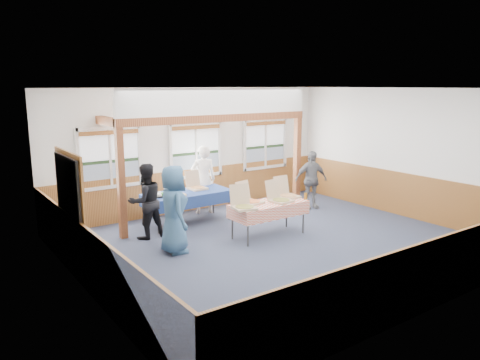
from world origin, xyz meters
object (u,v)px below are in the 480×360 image
person_grey (311,180)px  man_blue (174,209)px  woman_black (146,201)px  woman_white (203,179)px  table_left (187,194)px  table_right (269,205)px

person_grey → man_blue: bearing=-149.8°
woman_black → person_grey: (4.66, -0.20, -0.04)m
woman_black → man_blue: (0.09, -1.14, 0.06)m
woman_white → person_grey: (2.61, -1.23, -0.11)m
woman_white → man_blue: bearing=67.3°
table_left → man_blue: 2.02m
table_right → man_blue: man_blue is taller
table_right → woman_white: size_ratio=0.99×
table_left → table_right: size_ratio=1.28×
table_left → table_right: (0.95, -1.92, -0.01)m
woman_white → table_right: bearing=113.8°
man_blue → woman_white: bearing=-31.9°
table_left → person_grey: person_grey is taller
table_right → person_grey: bearing=24.0°
woman_white → table_left: bearing=54.9°
woman_white → woman_black: woman_white is taller
table_left → man_blue: man_blue is taller
person_grey → table_left: bearing=-172.8°
table_left → person_grey: bearing=1.3°
woman_white → woman_black: 2.29m
table_right → person_grey: person_grey is taller
woman_white → person_grey: bearing=174.4°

